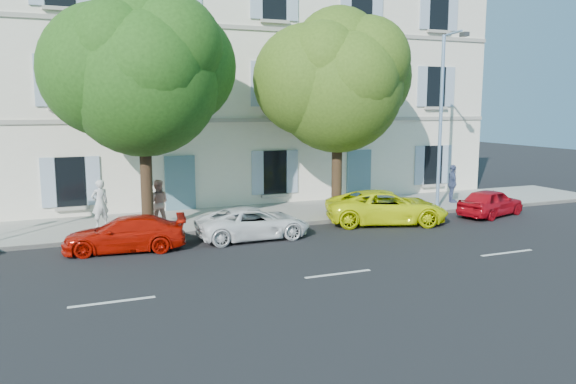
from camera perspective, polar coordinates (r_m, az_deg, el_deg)
name	(u,v)px	position (r m, az deg, el deg)	size (l,w,h in m)	color
ground	(284,242)	(19.26, -0.37, -5.11)	(90.00, 90.00, 0.00)	black
sidewalk	(245,217)	(23.34, -4.44, -2.51)	(36.00, 4.50, 0.15)	#A09E96
kerb	(262,227)	(21.32, -2.65, -3.55)	(36.00, 0.16, 0.16)	#9E998E
building	(207,78)	(28.47, -8.20, 11.41)	(28.00, 7.00, 12.00)	white
car_red_coupe	(125,234)	(18.74, -16.25, -4.10)	(1.56, 3.84, 1.11)	#B31105
car_white_coupe	(253,223)	(19.69, -3.55, -3.17)	(1.84, 4.00, 1.11)	white
car_yellow_supercar	(386,207)	(22.48, 9.96, -1.52)	(2.20, 4.77, 1.33)	#E8F30A
car_red_hatchback	(491,202)	(25.19, 19.89, -1.00)	(1.39, 3.46, 1.18)	#B30B16
tree_left	(143,79)	(20.41, -14.55, 11.02)	(5.38, 5.38, 8.35)	#3A2819
tree_right	(338,88)	(23.07, 5.09, 10.48)	(5.25, 5.25, 8.08)	#3A2819
street_lamp	(443,111)	(25.22, 15.48, 7.93)	(0.35, 1.61, 7.50)	#7293BF
pedestrian_a	(100,203)	(21.91, -18.56, -1.11)	(0.65, 0.43, 1.78)	silver
pedestrian_b	(158,203)	(21.45, -13.09, -1.11)	(0.86, 0.67, 1.76)	tan
pedestrian_c	(452,184)	(27.25, 16.37, 0.82)	(1.04, 0.43, 1.77)	#45537E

